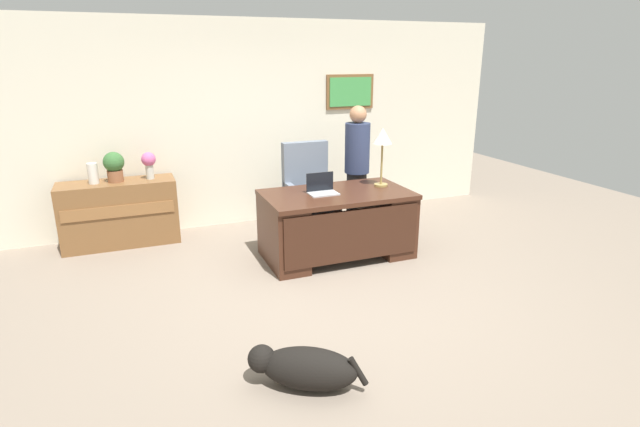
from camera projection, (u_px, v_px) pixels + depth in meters
name	position (u px, v px, depth m)	size (l,w,h in m)	color
ground_plane	(340.00, 294.00, 4.92)	(12.00, 12.00, 0.00)	gray
back_wall	(264.00, 123.00, 6.81)	(7.00, 0.16, 2.70)	beige
desk	(338.00, 223.00, 5.72)	(1.66, 0.93, 0.76)	#422316
credenza	(120.00, 213.00, 6.10)	(1.35, 0.50, 0.79)	brown
armchair	(309.00, 195.00, 6.46)	(0.60, 0.59, 1.18)	slate
person_standing	(357.00, 168.00, 6.47)	(0.32, 0.32, 1.64)	#262323
dog_lying	(304.00, 367.00, 3.50)	(0.76, 0.61, 0.30)	black
laptop	(322.00, 188.00, 5.58)	(0.32, 0.22, 0.22)	#B2B5BA
desk_lamp	(383.00, 140.00, 5.75)	(0.22, 0.22, 0.68)	#9E8447
vase_with_flowers	(149.00, 162.00, 6.06)	(0.17, 0.17, 0.33)	beige
vase_empty	(93.00, 173.00, 5.87)	(0.12, 0.12, 0.24)	silver
potted_plant	(114.00, 165.00, 5.93)	(0.24, 0.24, 0.36)	brown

